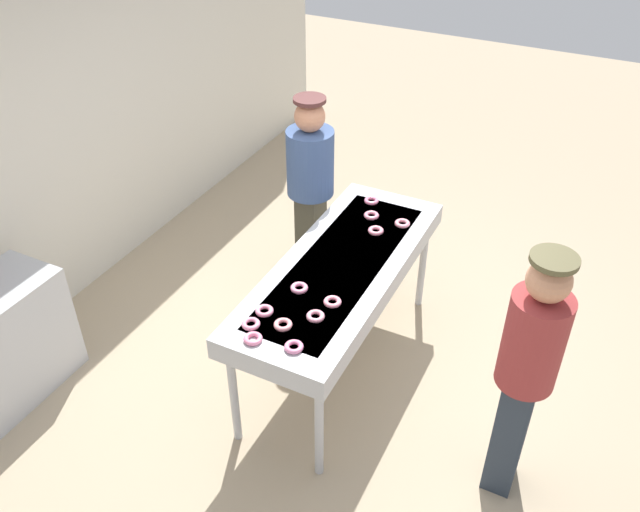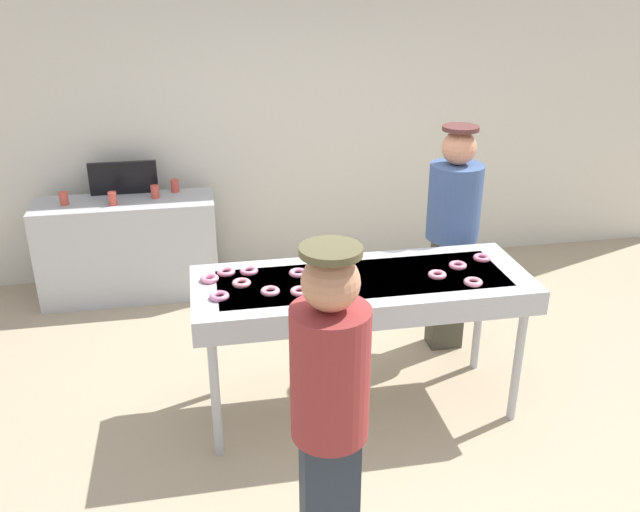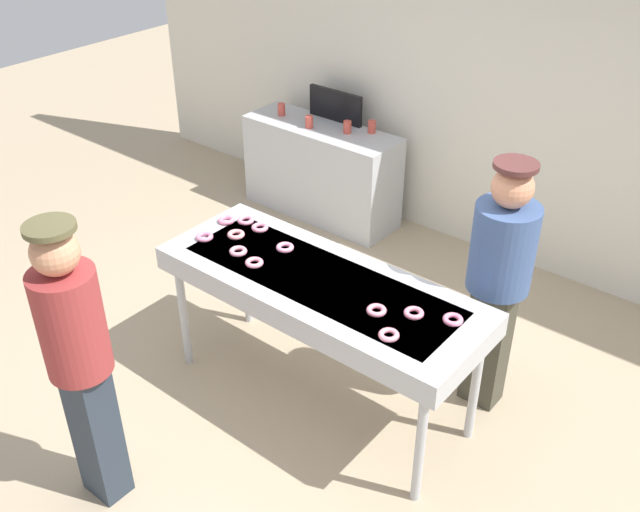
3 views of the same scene
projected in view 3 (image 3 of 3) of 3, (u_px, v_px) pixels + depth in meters
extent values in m
plane|color=tan|center=(320.00, 396.00, 4.77)|extent=(16.00, 16.00, 0.00)
cube|color=silver|center=(515.00, 89.00, 5.60)|extent=(8.00, 0.12, 2.87)
cube|color=#B7BABF|center=(320.00, 289.00, 4.31)|extent=(2.07, 0.77, 0.15)
cube|color=slate|center=(320.00, 284.00, 4.29)|extent=(1.76, 0.54, 0.08)
cylinder|color=#B7BABF|center=(184.00, 317.00, 4.85)|extent=(0.06, 0.06, 0.79)
cylinder|color=#B7BABF|center=(420.00, 448.00, 3.87)|extent=(0.06, 0.06, 0.79)
cylinder|color=#B7BABF|center=(247.00, 277.00, 5.25)|extent=(0.06, 0.06, 0.79)
cylinder|color=#B7BABF|center=(475.00, 387.00, 4.27)|extent=(0.06, 0.06, 0.79)
torus|color=pink|center=(414.00, 313.00, 3.96)|extent=(0.12, 0.12, 0.03)
torus|color=pink|center=(389.00, 335.00, 3.79)|extent=(0.15, 0.15, 0.03)
torus|color=pink|center=(205.00, 237.00, 4.65)|extent=(0.16, 0.16, 0.03)
torus|color=pink|center=(285.00, 247.00, 4.54)|extent=(0.12, 0.12, 0.03)
torus|color=pink|center=(254.00, 263.00, 4.39)|extent=(0.12, 0.12, 0.03)
torus|color=pink|center=(376.00, 310.00, 3.98)|extent=(0.12, 0.12, 0.03)
torus|color=pink|center=(236.00, 235.00, 4.67)|extent=(0.15, 0.15, 0.03)
torus|color=pink|center=(260.00, 228.00, 4.75)|extent=(0.16, 0.16, 0.03)
torus|color=pink|center=(226.00, 220.00, 4.84)|extent=(0.16, 0.16, 0.03)
torus|color=pink|center=(238.00, 251.00, 4.50)|extent=(0.16, 0.16, 0.03)
torus|color=pink|center=(453.00, 320.00, 3.91)|extent=(0.16, 0.16, 0.03)
torus|color=pink|center=(246.00, 220.00, 4.83)|extent=(0.13, 0.13, 0.03)
cube|color=#3F3D30|center=(488.00, 344.00, 4.53)|extent=(0.24, 0.18, 0.88)
cylinder|color=#3F598C|center=(503.00, 248.00, 4.15)|extent=(0.38, 0.38, 0.54)
sphere|color=tan|center=(513.00, 187.00, 3.94)|extent=(0.24, 0.24, 0.24)
cylinder|color=#532B29|center=(516.00, 165.00, 3.87)|extent=(0.25, 0.25, 0.03)
cube|color=#293341|center=(96.00, 431.00, 3.90)|extent=(0.24, 0.18, 0.89)
cylinder|color=#993333|center=(71.00, 323.00, 3.50)|extent=(0.33, 0.33, 0.58)
sphere|color=tan|center=(55.00, 252.00, 3.29)|extent=(0.23, 0.23, 0.23)
cylinder|color=brown|center=(49.00, 227.00, 3.22)|extent=(0.24, 0.24, 0.03)
cube|color=#B7BABF|center=(321.00, 171.00, 6.67)|extent=(1.49, 0.51, 0.87)
cylinder|color=#CC4C3F|center=(372.00, 127.00, 6.30)|extent=(0.07, 0.07, 0.11)
cylinder|color=#CC4C3F|center=(309.00, 122.00, 6.39)|extent=(0.07, 0.07, 0.11)
cylinder|color=#CC4C3F|center=(347.00, 127.00, 6.29)|extent=(0.07, 0.07, 0.11)
cylinder|color=#CC4C3F|center=(281.00, 109.00, 6.65)|extent=(0.07, 0.07, 0.11)
cube|color=black|center=(335.00, 106.00, 6.49)|extent=(0.57, 0.04, 0.28)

